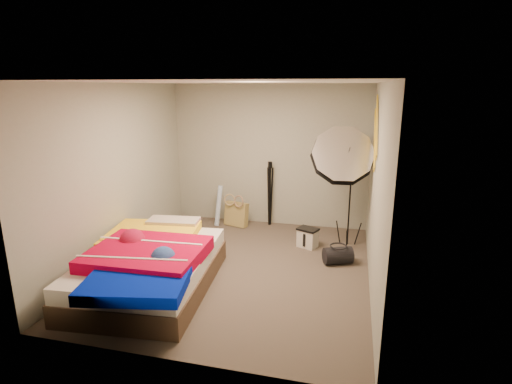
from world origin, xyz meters
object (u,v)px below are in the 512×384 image
(photo_umbrella, at_px, (342,157))
(duffel_bag, at_px, (338,255))
(wrapping_roll, at_px, (219,206))
(camera_case, at_px, (308,238))
(camera_tripod, at_px, (270,189))
(tote_bag, at_px, (236,214))
(bed, at_px, (150,265))

(photo_umbrella, bearing_deg, duffel_bag, -87.08)
(wrapping_roll, relative_size, camera_case, 2.56)
(duffel_bag, bearing_deg, camera_tripod, 110.61)
(photo_umbrella, xyz_separation_m, camera_tripod, (-1.25, 0.76, -0.76))
(camera_case, relative_size, duffel_bag, 0.71)
(wrapping_roll, xyz_separation_m, duffel_bag, (2.18, -1.16, -0.24))
(wrapping_roll, xyz_separation_m, camera_case, (1.69, -0.66, -0.22))
(tote_bag, height_order, camera_tripod, camera_tripod)
(tote_bag, distance_m, duffel_bag, 2.22)
(wrapping_roll, distance_m, bed, 2.44)
(tote_bag, distance_m, bed, 2.51)
(tote_bag, relative_size, camera_tripod, 0.37)
(photo_umbrella, distance_m, camera_tripod, 1.65)
(duffel_bag, xyz_separation_m, camera_tripod, (-1.29, 1.40, 0.55))
(camera_case, xyz_separation_m, photo_umbrella, (0.46, 0.13, 1.29))
(camera_tripod, bearing_deg, photo_umbrella, -31.14)
(camera_case, bearing_deg, camera_tripod, 155.39)
(photo_umbrella, bearing_deg, wrapping_roll, 166.25)
(tote_bag, xyz_separation_m, duffel_bag, (1.86, -1.21, -0.09))
(bed, height_order, camera_tripod, camera_tripod)
(bed, bearing_deg, duffel_bag, 29.67)
(duffel_bag, xyz_separation_m, photo_umbrella, (-0.03, 0.64, 1.31))
(wrapping_roll, bearing_deg, duffel_bag, -28.09)
(bed, distance_m, camera_tripod, 2.86)
(bed, bearing_deg, wrapping_roll, 88.63)
(photo_umbrella, height_order, camera_tripod, photo_umbrella)
(camera_case, height_order, photo_umbrella, photo_umbrella)
(tote_bag, height_order, duffel_bag, tote_bag)
(wrapping_roll, bearing_deg, photo_umbrella, -13.75)
(tote_bag, height_order, wrapping_roll, wrapping_roll)
(tote_bag, relative_size, bed, 0.18)
(duffel_bag, bearing_deg, camera_case, 111.98)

